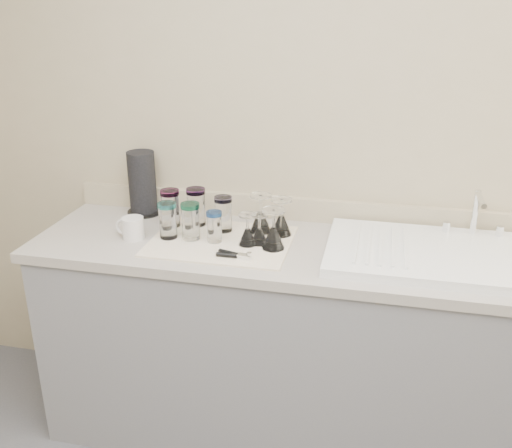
% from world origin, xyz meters
% --- Properties ---
extents(room_envelope, '(3.54, 3.50, 2.52)m').
position_xyz_m(room_envelope, '(0.00, 0.00, 1.56)').
color(room_envelope, '#4C4C51').
rests_on(room_envelope, ground).
extents(counter_unit, '(2.06, 0.62, 0.90)m').
position_xyz_m(counter_unit, '(0.00, 1.20, 0.45)').
color(counter_unit, slate).
rests_on(counter_unit, ground).
extents(sink_unit, '(0.82, 0.50, 0.22)m').
position_xyz_m(sink_unit, '(0.55, 1.20, 0.92)').
color(sink_unit, white).
rests_on(sink_unit, counter_unit).
extents(dish_towel, '(0.55, 0.42, 0.01)m').
position_xyz_m(dish_towel, '(-0.28, 1.17, 0.90)').
color(dish_towel, white).
rests_on(dish_towel, counter_unit).
extents(tumbler_teal, '(0.08, 0.08, 0.16)m').
position_xyz_m(tumbler_teal, '(-0.53, 1.28, 0.99)').
color(tumbler_teal, white).
rests_on(tumbler_teal, dish_towel).
extents(tumbler_cyan, '(0.08, 0.08, 0.16)m').
position_xyz_m(tumbler_cyan, '(-0.43, 1.31, 0.99)').
color(tumbler_cyan, white).
rests_on(tumbler_cyan, dish_towel).
extents(tumbler_purple, '(0.07, 0.07, 0.15)m').
position_xyz_m(tumbler_purple, '(-0.30, 1.28, 0.98)').
color(tumbler_purple, white).
rests_on(tumbler_purple, dish_towel).
extents(tumbler_magenta, '(0.07, 0.07, 0.15)m').
position_xyz_m(tumbler_magenta, '(-0.49, 1.16, 0.98)').
color(tumbler_magenta, white).
rests_on(tumbler_magenta, dish_towel).
extents(tumbler_blue, '(0.07, 0.07, 0.15)m').
position_xyz_m(tumbler_blue, '(-0.40, 1.17, 0.98)').
color(tumbler_blue, white).
rests_on(tumbler_blue, dish_towel).
extents(tumbler_lavender, '(0.06, 0.06, 0.12)m').
position_xyz_m(tumbler_lavender, '(-0.30, 1.16, 0.97)').
color(tumbler_lavender, white).
rests_on(tumbler_lavender, dish_towel).
extents(goblet_back_left, '(0.09, 0.09, 0.16)m').
position_xyz_m(goblet_back_left, '(-0.15, 1.30, 0.96)').
color(goblet_back_left, white).
rests_on(goblet_back_left, dish_towel).
extents(goblet_back_right, '(0.09, 0.09, 0.15)m').
position_xyz_m(goblet_back_right, '(-0.06, 1.29, 0.96)').
color(goblet_back_right, white).
rests_on(goblet_back_right, dish_towel).
extents(goblet_front_left, '(0.07, 0.07, 0.13)m').
position_xyz_m(goblet_front_left, '(-0.17, 1.16, 0.95)').
color(goblet_front_left, white).
rests_on(goblet_front_left, dish_towel).
extents(goblet_front_right, '(0.09, 0.09, 0.16)m').
position_xyz_m(goblet_front_right, '(-0.06, 1.15, 0.96)').
color(goblet_front_right, white).
rests_on(goblet_front_right, dish_towel).
extents(goblet_extra, '(0.07, 0.07, 0.12)m').
position_xyz_m(goblet_extra, '(-0.12, 1.18, 0.95)').
color(goblet_extra, white).
rests_on(goblet_extra, dish_towel).
extents(can_opener, '(0.14, 0.06, 0.02)m').
position_xyz_m(can_opener, '(-0.19, 1.03, 0.92)').
color(can_opener, silver).
rests_on(can_opener, dish_towel).
extents(white_mug, '(0.13, 0.09, 0.09)m').
position_xyz_m(white_mug, '(-0.64, 1.13, 0.94)').
color(white_mug, silver).
rests_on(white_mug, counter_unit).
extents(paper_towel_roll, '(0.15, 0.15, 0.28)m').
position_xyz_m(paper_towel_roll, '(-0.71, 1.41, 1.04)').
color(paper_towel_roll, black).
rests_on(paper_towel_roll, counter_unit).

